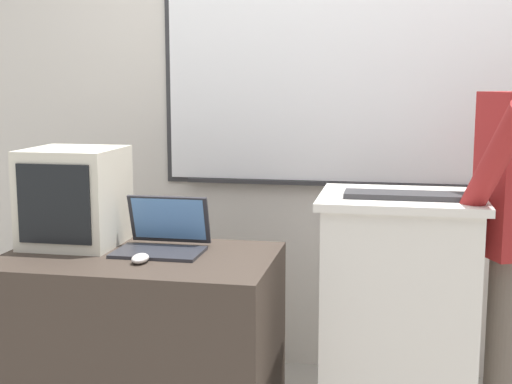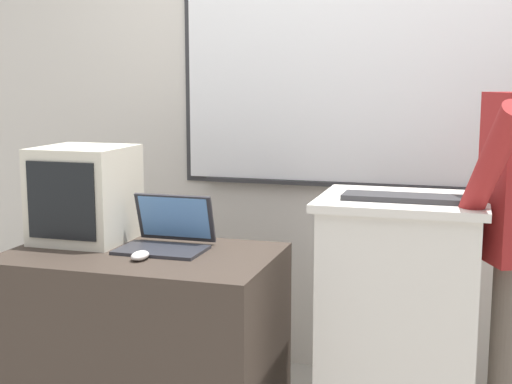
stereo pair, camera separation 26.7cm
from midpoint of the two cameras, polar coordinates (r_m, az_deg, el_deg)
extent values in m
cube|color=beige|center=(3.51, 10.28, 9.64)|extent=(6.40, 0.12, 2.99)
cube|color=#2D2D30|center=(3.43, 11.30, 10.08)|extent=(1.84, 0.02, 1.18)
cube|color=white|center=(3.43, 11.29, 10.09)|extent=(1.79, 0.02, 1.13)
cube|color=#2D2D30|center=(3.45, 10.98, 0.49)|extent=(1.61, 0.04, 0.02)
cube|color=beige|center=(2.83, 14.06, -10.93)|extent=(0.56, 0.47, 0.98)
cube|color=beige|center=(2.70, 14.46, -0.77)|extent=(0.61, 0.51, 0.03)
cube|color=#382D26|center=(2.96, -6.35, -12.08)|extent=(1.06, 0.66, 0.77)
cylinder|color=brown|center=(2.87, 22.04, -12.99)|extent=(0.13, 0.13, 0.80)
cylinder|color=maroon|center=(2.46, 20.90, 1.22)|extent=(0.25, 0.42, 0.50)
cube|color=#28282D|center=(2.84, -4.92, -4.67)|extent=(0.34, 0.22, 0.01)
cube|color=#28282D|center=(2.94, -3.93, -2.08)|extent=(0.33, 0.07, 0.20)
cube|color=#598CCC|center=(2.94, -3.99, -2.06)|extent=(0.30, 0.06, 0.17)
cube|color=#2D2D30|center=(2.64, 14.78, -0.47)|extent=(0.45, 0.14, 0.02)
ellipsoid|color=silver|center=(2.71, -6.49, -5.11)|extent=(0.06, 0.10, 0.03)
ellipsoid|color=black|center=(2.65, 19.97, -0.53)|extent=(0.06, 0.10, 0.03)
cube|color=beige|center=(3.05, -11.09, -0.16)|extent=(0.37, 0.37, 0.40)
cube|color=black|center=(2.89, -12.83, -0.73)|extent=(0.30, 0.01, 0.31)
camera|label=1|loc=(0.13, -87.17, 0.45)|focal=50.00mm
camera|label=2|loc=(0.13, 92.83, -0.45)|focal=50.00mm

